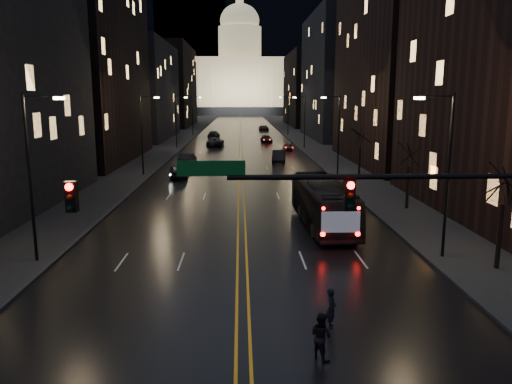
{
  "coord_description": "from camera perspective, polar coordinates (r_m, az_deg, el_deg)",
  "views": [
    {
      "loc": [
        -0.06,
        -15.9,
        8.75
      ],
      "look_at": [
        0.79,
        10.96,
        3.63
      ],
      "focal_mm": 35.0,
      "sensor_mm": 36.0,
      "label": 1
    }
  ],
  "objects": [
    {
      "name": "building_left_dist",
      "position": [
        157.33,
        -9.66,
        11.83
      ],
      "size": [
        12.0,
        40.0,
        24.0
      ],
      "primitive_type": "cube",
      "color": "black",
      "rests_on": "ground"
    },
    {
      "name": "pedestrian_a",
      "position": [
        19.83,
        8.61,
        -12.99
      ],
      "size": [
        0.45,
        0.62,
        1.59
      ],
      "primitive_type": "imported",
      "rotation": [
        0.0,
        0.0,
        1.44
      ],
      "color": "black",
      "rests_on": "ground"
    },
    {
      "name": "streetlamp_left_dist",
      "position": [
        116.45,
        -7.19,
        8.91
      ],
      "size": [
        2.13,
        0.25,
        9.0
      ],
      "color": "black",
      "rests_on": "ground"
    },
    {
      "name": "pedestrian_b",
      "position": [
        17.63,
        7.42,
        -16.01
      ],
      "size": [
        0.86,
        0.9,
        1.65
      ],
      "primitive_type": "imported",
      "rotation": [
        0.0,
        0.0,
        2.28
      ],
      "color": "black",
      "rests_on": "ground"
    },
    {
      "name": "mountain_ridge",
      "position": [
        401.88,
        4.16,
        18.81
      ],
      "size": [
        520.0,
        60.0,
        130.0
      ],
      "primitive_type": "cube",
      "color": "black",
      "rests_on": "ground"
    },
    {
      "name": "capitol",
      "position": [
        266.03,
        -1.84,
        12.6
      ],
      "size": [
        90.0,
        50.0,
        58.5
      ],
      "color": "black",
      "rests_on": "ground"
    },
    {
      "name": "road",
      "position": [
        146.16,
        -1.79,
        7.36
      ],
      "size": [
        20.0,
        320.0,
        0.02
      ],
      "primitive_type": "cube",
      "color": "black",
      "rests_on": "ground"
    },
    {
      "name": "traffic_signal",
      "position": [
        17.37,
        18.35,
        -1.89
      ],
      "size": [
        17.29,
        0.45,
        7.0
      ],
      "color": "black",
      "rests_on": "ground"
    },
    {
      "name": "tree_right_near",
      "position": [
        27.56,
        26.51,
        0.83
      ],
      "size": [
        2.4,
        2.4,
        6.65
      ],
      "color": "black",
      "rests_on": "ground"
    },
    {
      "name": "tree_right_far",
      "position": [
        55.62,
        11.85,
        6.21
      ],
      "size": [
        2.4,
        2.4,
        6.65
      ],
      "color": "black",
      "rests_on": "ground"
    },
    {
      "name": "receding_car_d",
      "position": [
        132.66,
        0.88,
        7.33
      ],
      "size": [
        2.56,
        5.37,
        1.48
      ],
      "primitive_type": "imported",
      "rotation": [
        0.0,
        0.0,
        0.02
      ],
      "color": "black",
      "rests_on": "ground"
    },
    {
      "name": "streetlamp_right_far",
      "position": [
        86.66,
        5.46,
        8.32
      ],
      "size": [
        2.13,
        0.25,
        9.0
      ],
      "color": "black",
      "rests_on": "ground"
    },
    {
      "name": "building_right_dist",
      "position": [
        157.33,
        6.01,
        11.55
      ],
      "size": [
        12.0,
        40.0,
        22.0
      ],
      "primitive_type": "cube",
      "color": "black",
      "rests_on": "ground"
    },
    {
      "name": "oncoming_car_d",
      "position": [
        109.37,
        -4.85,
        6.58
      ],
      "size": [
        2.68,
        5.58,
        1.57
      ],
      "primitive_type": "imported",
      "rotation": [
        0.0,
        0.0,
        3.05
      ],
      "color": "black",
      "rests_on": "ground"
    },
    {
      "name": "streetlamp_right_dist",
      "position": [
        116.47,
        3.6,
        8.97
      ],
      "size": [
        2.13,
        0.25,
        9.0
      ],
      "color": "black",
      "rests_on": "ground"
    },
    {
      "name": "receding_car_a",
      "position": [
        68.18,
        2.65,
        4.11
      ],
      "size": [
        2.27,
        5.21,
        1.67
      ],
      "primitive_type": "imported",
      "rotation": [
        0.0,
        0.0,
        -0.1
      ],
      "color": "black",
      "rests_on": "ground"
    },
    {
      "name": "streetlamp_left_mid",
      "position": [
        57.04,
        -12.76,
        6.84
      ],
      "size": [
        2.13,
        0.25,
        9.0
      ],
      "color": "black",
      "rests_on": "ground"
    },
    {
      "name": "center_line",
      "position": [
        146.16,
        -1.79,
        7.36
      ],
      "size": [
        0.62,
        320.0,
        0.01
      ],
      "primitive_type": "cube",
      "color": "orange",
      "rests_on": "road"
    },
    {
      "name": "oncoming_car_b",
      "position": [
        64.99,
        -7.86,
        3.69
      ],
      "size": [
        2.0,
        5.11,
        1.66
      ],
      "primitive_type": "imported",
      "rotation": [
        0.0,
        0.0,
        3.09
      ],
      "color": "black",
      "rests_on": "ground"
    },
    {
      "name": "streetlamp_left_near",
      "position": [
        28.28,
        -24.16,
        2.4
      ],
      "size": [
        2.13,
        0.25,
        9.0
      ],
      "color": "black",
      "rests_on": "ground"
    },
    {
      "name": "building_left_mid",
      "position": [
        73.16,
        -19.05,
        14.34
      ],
      "size": [
        12.0,
        30.0,
        28.0
      ],
      "primitive_type": "cube",
      "color": "black",
      "rests_on": "ground"
    },
    {
      "name": "receding_car_c",
      "position": [
        97.67,
        1.19,
        6.06
      ],
      "size": [
        2.33,
        4.97,
        1.4
      ],
      "primitive_type": "imported",
      "rotation": [
        0.0,
        0.0,
        0.08
      ],
      "color": "black",
      "rests_on": "ground"
    },
    {
      "name": "streetlamp_right_near",
      "position": [
        28.33,
        20.81,
        2.65
      ],
      "size": [
        2.13,
        0.25,
        9.0
      ],
      "color": "black",
      "rests_on": "ground"
    },
    {
      "name": "oncoming_car_c",
      "position": [
        90.39,
        -4.66,
        5.71
      ],
      "size": [
        3.11,
        5.92,
        1.59
      ],
      "primitive_type": "imported",
      "rotation": [
        0.0,
        0.0,
        3.06
      ],
      "color": "black",
      "rests_on": "ground"
    },
    {
      "name": "building_right_mid",
      "position": [
        110.02,
        9.47,
        12.86
      ],
      "size": [
        12.0,
        34.0,
        26.0
      ],
      "primitive_type": "cube",
      "color": "black",
      "rests_on": "ground"
    },
    {
      "name": "streetlamp_right_mid",
      "position": [
        57.06,
        9.25,
        6.97
      ],
      "size": [
        2.13,
        0.25,
        9.0
      ],
      "color": "black",
      "rests_on": "ground"
    },
    {
      "name": "building_left_far",
      "position": [
        109.92,
        -13.04,
        11.17
      ],
      "size": [
        12.0,
        34.0,
        20.0
      ],
      "primitive_type": "cube",
      "color": "black",
      "rests_on": "ground"
    },
    {
      "name": "building_right_tall",
      "position": [
        69.94,
        16.65,
        18.79
      ],
      "size": [
        12.0,
        30.0,
        38.0
      ],
      "primitive_type": "cube",
      "color": "black",
      "rests_on": "ground"
    },
    {
      "name": "tree_right_mid",
      "position": [
        40.31,
        17.16,
        4.3
      ],
      "size": [
        2.4,
        2.4,
        6.65
      ],
      "color": "black",
      "rests_on": "ground"
    },
    {
      "name": "ground",
      "position": [
        18.15,
        -1.46,
        -18.04
      ],
      "size": [
        900.0,
        900.0,
        0.0
      ],
      "primitive_type": "plane",
      "color": "black",
      "rests_on": "ground"
    },
    {
      "name": "bus",
      "position": [
        34.43,
        7.69,
        -1.31
      ],
      "size": [
        3.12,
        11.5,
        3.18
      ],
      "primitive_type": "imported",
      "rotation": [
        0.0,
        0.0,
        0.04
      ],
      "color": "black",
      "rests_on": "ground"
    },
    {
      "name": "receding_car_b",
      "position": [
        82.94,
        3.67,
        5.18
      ],
      "size": [
        2.09,
        4.11,
        1.34
      ],
      "primitive_type": "imported",
      "rotation": [
        0.0,
        0.0,
        -0.13
      ],
      "color": "black",
      "rests_on": "ground"
    },
    {
      "name": "streetlamp_left_far",
      "position": [
        86.65,
        -9.03,
        8.24
      ],
      "size": [
        2.13,
        0.25,
        9.0
      ],
      "color": "black",
      "rests_on": "ground"
    },
    {
      "name": "sidewalk_right",
      "position": [
        146.83,
        3.72,
        7.38
      ],
      "size": [
        8.0,
        320.0,
        0.16
      ],
      "primitive_type": "cube",
      "color": "black",
      "rests_on": "ground"
    },
    {
      "name": "oncoming_car_a",
      "position": [
        55.28,
        -8.83,
        2.4
      ],
      "size": [
        2.47,
        4.92,
        1.61
      ],
      "primitive_type": "imported",
      "rotation": [
        0.0,
        0.0,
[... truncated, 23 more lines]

